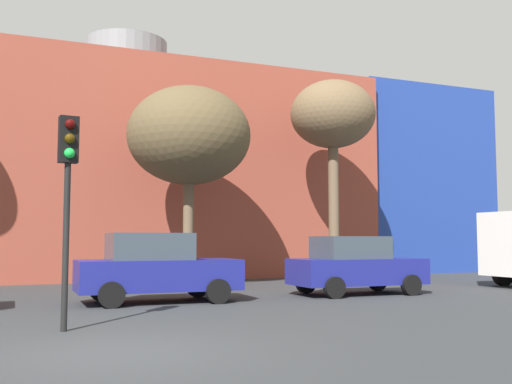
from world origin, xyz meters
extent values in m
plane|color=#2D3033|center=(0.00, 0.00, 0.00)|extent=(200.00, 200.00, 0.00)
cube|color=brown|center=(3.54, 20.31, 4.86)|extent=(22.72, 10.38, 9.72)
cube|color=navy|center=(18.93, 20.31, 4.98)|extent=(8.05, 9.34, 9.96)
cylinder|color=slate|center=(3.54, 20.31, 10.72)|extent=(4.00, 4.00, 2.00)
cube|color=navy|center=(2.26, 6.95, 0.75)|extent=(4.39, 1.88, 0.84)
cube|color=#333D47|center=(2.00, 6.95, 1.54)|extent=(2.20, 1.67, 0.73)
cylinder|color=black|center=(3.67, 7.91, 0.33)|extent=(0.67, 0.23, 0.67)
cylinder|color=black|center=(3.67, 5.99, 0.33)|extent=(0.67, 0.23, 0.67)
cylinder|color=black|center=(0.85, 7.91, 0.33)|extent=(0.67, 0.23, 0.67)
cylinder|color=black|center=(0.85, 5.99, 0.33)|extent=(0.67, 0.23, 0.67)
cube|color=navy|center=(8.63, 6.95, 0.72)|extent=(4.22, 1.81, 0.80)
cube|color=#333D47|center=(8.38, 6.95, 1.48)|extent=(2.11, 1.61, 0.70)
cylinder|color=black|center=(9.98, 7.87, 0.32)|extent=(0.64, 0.22, 0.64)
cylinder|color=black|center=(9.98, 6.03, 0.32)|extent=(0.64, 0.22, 0.64)
cylinder|color=black|center=(7.27, 7.87, 0.32)|extent=(0.64, 0.22, 0.64)
cylinder|color=black|center=(7.27, 6.03, 0.32)|extent=(0.64, 0.22, 0.64)
cylinder|color=black|center=(15.67, 8.04, 0.42)|extent=(0.84, 0.28, 0.84)
cylinder|color=black|center=(-0.55, 2.48, 1.59)|extent=(0.12, 0.12, 3.19)
cube|color=black|center=(-0.55, 2.48, 3.64)|extent=(0.38, 0.28, 0.90)
sphere|color=#3C0605|center=(-0.53, 2.34, 3.92)|extent=(0.20, 0.20, 0.20)
sphere|color=#3C2905|center=(-0.53, 2.34, 3.64)|extent=(0.20, 0.20, 0.20)
sphere|color=green|center=(-0.53, 2.34, 3.36)|extent=(0.20, 0.20, 0.20)
cylinder|color=brown|center=(4.42, 11.72, 2.15)|extent=(0.39, 0.39, 4.31)
ellipsoid|color=brown|center=(4.42, 11.72, 5.56)|extent=(4.56, 4.56, 3.65)
cylinder|color=brown|center=(10.76, 12.17, 3.00)|extent=(0.43, 0.43, 6.00)
ellipsoid|color=brown|center=(10.76, 12.17, 6.97)|extent=(3.55, 3.55, 2.84)
camera|label=1|loc=(-1.45, -9.35, 1.71)|focal=41.67mm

